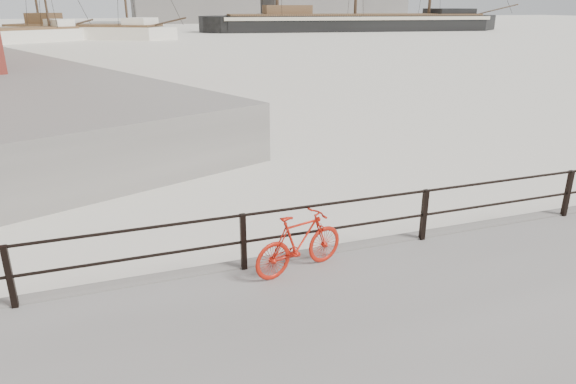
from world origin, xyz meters
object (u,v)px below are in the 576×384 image
object	(u,v)px
bicycle	(300,242)
schooner_left	(12,43)
schooner_mid	(85,39)
barque_black	(354,31)

from	to	relation	value
bicycle	schooner_left	world-z (taller)	schooner_left
schooner_left	schooner_mid	bearing A→B (deg)	5.84
schooner_mid	schooner_left	distance (m)	10.64
barque_black	schooner_mid	world-z (taller)	barque_black
bicycle	barque_black	bearing A→B (deg)	47.39
bicycle	schooner_mid	world-z (taller)	schooner_mid
barque_black	bicycle	bearing A→B (deg)	-108.47
bicycle	schooner_mid	size ratio (longest dim) A/B	0.06
barque_black	schooner_mid	xyz separation A→B (m)	(-46.97, -8.10, 0.00)
bicycle	barque_black	distance (m)	93.12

